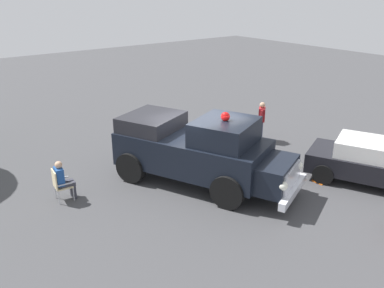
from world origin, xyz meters
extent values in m
plane|color=#424244|center=(0.00, 0.00, 0.00)|extent=(60.00, 60.00, 0.00)
cylinder|color=black|center=(-1.35, 1.23, 0.52)|extent=(0.71, 1.08, 1.04)
cylinder|color=black|center=(0.48, 2.02, 0.52)|extent=(0.71, 1.08, 1.04)
cylinder|color=black|center=(0.04, -1.98, 0.52)|extent=(0.71, 1.08, 1.04)
cylinder|color=black|center=(1.88, -1.19, 0.52)|extent=(0.71, 1.08, 1.04)
cube|color=black|center=(0.26, 0.02, 1.05)|extent=(3.88, 5.33, 1.10)
cube|color=black|center=(-0.87, 2.63, 0.92)|extent=(1.97, 1.53, 0.84)
cube|color=black|center=(-0.20, 1.07, 1.95)|extent=(2.42, 2.32, 0.76)
cube|color=#232328|center=(0.88, -1.40, 1.80)|extent=(2.48, 2.34, 0.60)
cube|color=silver|center=(-1.05, 3.05, 0.92)|extent=(1.37, 0.68, 0.64)
cube|color=silver|center=(-1.09, 3.14, 0.50)|extent=(2.13, 1.08, 0.24)
sphere|color=white|center=(-1.77, 2.74, 1.00)|extent=(0.34, 0.34, 0.26)
sphere|color=white|center=(-0.34, 3.36, 1.00)|extent=(0.34, 0.34, 0.26)
sphere|color=red|center=(-0.20, 1.07, 2.45)|extent=(0.37, 0.37, 0.28)
cylinder|color=black|center=(-4.58, 2.11, 0.34)|extent=(0.51, 0.73, 0.68)
cylinder|color=black|center=(-3.08, 2.78, 0.34)|extent=(0.51, 0.73, 0.68)
cube|color=black|center=(-4.42, 3.77, 0.62)|extent=(3.35, 4.57, 0.64)
cube|color=white|center=(-4.30, 3.50, 1.18)|extent=(2.20, 2.37, 0.56)
cylinder|color=#B7BABF|center=(3.87, -1.56, 0.22)|extent=(0.03, 0.03, 0.44)
cylinder|color=#B7BABF|center=(3.92, -1.12, 0.22)|extent=(0.03, 0.03, 0.44)
cylinder|color=#B7BABF|center=(4.31, -1.61, 0.22)|extent=(0.03, 0.03, 0.44)
cylinder|color=#B7BABF|center=(4.35, -1.17, 0.22)|extent=(0.03, 0.03, 0.44)
cube|color=beige|center=(4.11, -1.37, 0.46)|extent=(0.53, 0.53, 0.04)
cube|color=beige|center=(4.35, -1.39, 0.74)|extent=(0.09, 0.48, 0.56)
cube|color=#B7BABF|center=(4.08, -1.61, 0.62)|extent=(0.44, 0.08, 0.03)
cube|color=#B7BABF|center=(4.14, -1.13, 0.62)|extent=(0.44, 0.08, 0.03)
cylinder|color=#383842|center=(3.83, -1.44, 0.23)|extent=(0.14, 0.14, 0.45)
cylinder|color=#383842|center=(3.85, -1.24, 0.23)|extent=(0.14, 0.14, 0.45)
cube|color=#383842|center=(3.99, -1.45, 0.51)|extent=(0.45, 0.20, 0.13)
cube|color=#383842|center=(4.01, -1.25, 0.51)|extent=(0.45, 0.20, 0.13)
cube|color=#1E478C|center=(4.20, -1.38, 0.81)|extent=(0.26, 0.42, 0.54)
sphere|color=tan|center=(4.18, -1.37, 1.18)|extent=(0.24, 0.24, 0.22)
cylinder|color=#2D334C|center=(-4.44, -1.34, 0.44)|extent=(0.21, 0.21, 0.88)
cylinder|color=#2D334C|center=(-4.28, -1.19, 0.44)|extent=(0.21, 0.21, 0.88)
cube|color=maroon|center=(-4.36, -1.26, 1.16)|extent=(0.49, 0.47, 0.56)
cylinder|color=maroon|center=(-4.56, -1.44, 1.10)|extent=(0.14, 0.14, 0.60)
cylinder|color=maroon|center=(-4.16, -1.09, 1.10)|extent=(0.14, 0.14, 0.60)
sphere|color=tan|center=(-4.36, -1.26, 1.56)|extent=(0.32, 0.32, 0.23)
cube|color=orange|center=(-3.13, 2.67, 0.02)|extent=(0.40, 0.40, 0.04)
cone|color=orange|center=(-3.13, 2.67, 0.33)|extent=(0.32, 0.32, 0.60)
camera|label=1|loc=(7.72, 9.75, 6.14)|focal=38.07mm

